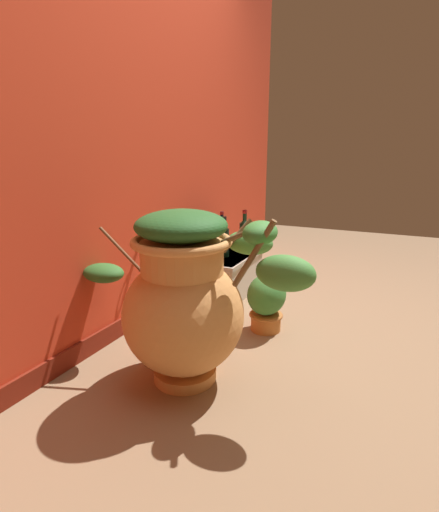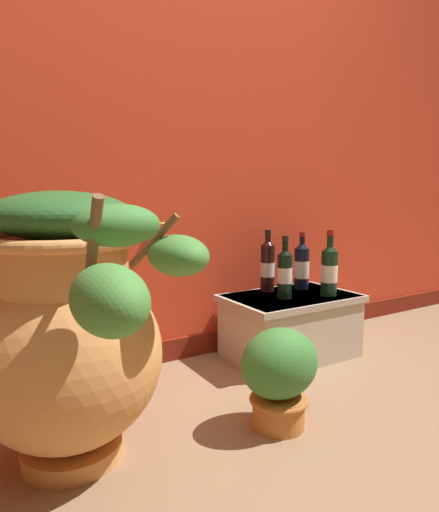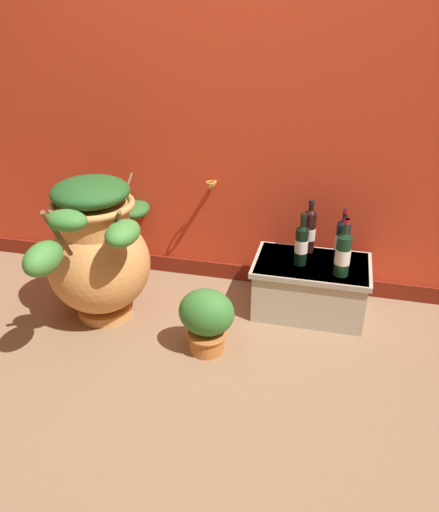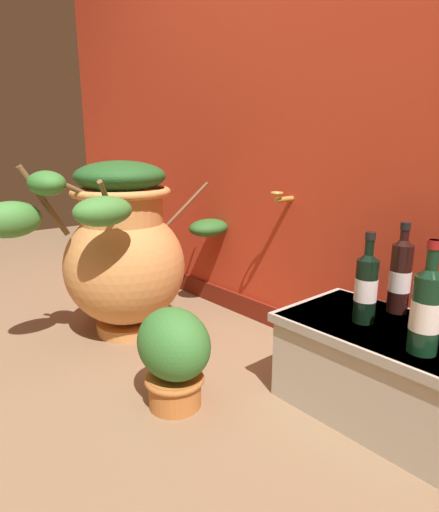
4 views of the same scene
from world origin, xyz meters
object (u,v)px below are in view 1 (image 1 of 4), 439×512
wine_bottle_left (244,234)px  wine_bottle_right (222,233)px  wine_bottle_middle (224,240)px  wine_bottle_back (206,235)px  potted_shrub (267,300)px  terracotta_urn (186,298)px

wine_bottle_left → wine_bottle_right: (-0.01, 0.19, -0.01)m
wine_bottle_left → wine_bottle_middle: (-0.22, 0.07, -0.01)m
wine_bottle_back → potted_shrub: (-0.43, -0.63, -0.25)m
terracotta_urn → wine_bottle_middle: (1.04, 0.30, 0.03)m
wine_bottle_middle → wine_bottle_back: bearing=80.8°
wine_bottle_middle → wine_bottle_back: 0.17m
wine_bottle_back → wine_bottle_middle: bearing=-99.2°
wine_bottle_middle → wine_bottle_right: (0.21, 0.12, -0.00)m
wine_bottle_right → wine_bottle_back: wine_bottle_back is taller
wine_bottle_left → terracotta_urn: bearing=-169.7°
terracotta_urn → potted_shrub: size_ratio=3.39×
wine_bottle_middle → wine_bottle_back: size_ratio=0.95×
terracotta_urn → wine_bottle_back: terracotta_urn is taller
wine_bottle_right → wine_bottle_back: 0.19m
wine_bottle_right → potted_shrub: wine_bottle_right is taller
wine_bottle_middle → wine_bottle_right: 0.24m
wine_bottle_middle → terracotta_urn: bearing=-164.1°
wine_bottle_left → wine_bottle_back: 0.30m
terracotta_urn → wine_bottle_left: 1.28m
terracotta_urn → wine_bottle_middle: size_ratio=3.97×
wine_bottle_middle → potted_shrub: bearing=-130.9°
wine_bottle_left → wine_bottle_middle: bearing=162.7°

